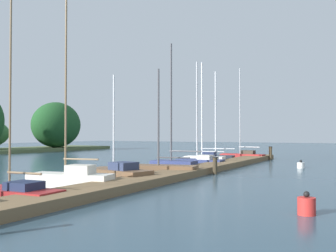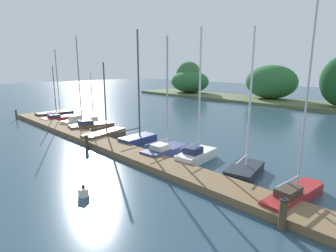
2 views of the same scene
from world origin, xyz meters
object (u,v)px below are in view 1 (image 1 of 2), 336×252
at_px(sailboat_4, 160,169).
at_px(sailboat_6, 199,160).
at_px(sailboat_1, 13,192).
at_px(sailboat_2, 69,177).
at_px(sailboat_8, 216,156).
at_px(channel_buoy_0, 307,206).
at_px(sailboat_3, 116,173).
at_px(mooring_piling_1, 215,165).
at_px(sailboat_5, 172,162).
at_px(channel_buoy_1, 301,165).
at_px(sailboat_9, 242,155).
at_px(mooring_piling_2, 270,153).
at_px(sailboat_7, 204,157).

height_order(sailboat_4, sailboat_6, sailboat_6).
relative_size(sailboat_1, sailboat_2, 0.87).
relative_size(sailboat_8, channel_buoy_0, 11.34).
bearing_deg(sailboat_3, channel_buoy_0, 169.79).
relative_size(sailboat_2, mooring_piling_1, 8.55).
bearing_deg(sailboat_5, sailboat_3, 88.70).
bearing_deg(mooring_piling_1, channel_buoy_1, -29.54).
bearing_deg(sailboat_4, sailboat_5, -86.67).
distance_m(sailboat_5, sailboat_9, 11.48).
xyz_separation_m(sailboat_8, channel_buoy_0, (-18.71, -9.83, -0.13)).
relative_size(sailboat_2, mooring_piling_2, 7.13).
distance_m(sailboat_5, sailboat_8, 8.47).
distance_m(sailboat_7, channel_buoy_1, 7.09).
relative_size(sailboat_2, sailboat_7, 1.07).
xyz_separation_m(sailboat_2, sailboat_7, (14.50, 0.02, 0.04)).
bearing_deg(sailboat_3, channel_buoy_1, -108.21).
bearing_deg(sailboat_5, sailboat_1, 88.80).
height_order(sailboat_8, sailboat_9, sailboat_9).
bearing_deg(channel_buoy_1, sailboat_1, 159.72).
xyz_separation_m(sailboat_9, channel_buoy_0, (-21.69, -8.60, -0.13)).
xyz_separation_m(channel_buoy_0, channel_buoy_1, (15.07, 2.59, -0.06)).
xyz_separation_m(sailboat_1, mooring_piling_1, (11.10, -2.87, 0.19)).
relative_size(sailboat_2, sailboat_4, 1.41).
relative_size(sailboat_9, mooring_piling_1, 8.39).
bearing_deg(sailboat_8, sailboat_9, -124.24).
relative_size(sailboat_2, sailboat_9, 1.02).
height_order(sailboat_2, sailboat_9, sailboat_2).
relative_size(sailboat_2, sailboat_3, 1.61).
xyz_separation_m(sailboat_6, mooring_piling_1, (-4.65, -2.99, 0.08)).
bearing_deg(sailboat_9, sailboat_4, 94.84).
xyz_separation_m(sailboat_2, mooring_piling_2, (21.09, -3.39, 0.16)).
height_order(sailboat_4, sailboat_8, sailboat_8).
bearing_deg(sailboat_7, sailboat_3, 85.12).
bearing_deg(mooring_piling_2, mooring_piling_1, -179.49).
bearing_deg(sailboat_7, sailboat_2, 83.31).
bearing_deg(sailboat_8, channel_buoy_1, 141.49).
xyz_separation_m(sailboat_1, sailboat_4, (9.44, -0.33, 0.04)).
bearing_deg(sailboat_3, sailboat_6, -78.25).
bearing_deg(sailboat_1, sailboat_9, -93.60).
height_order(sailboat_3, mooring_piling_2, sailboat_3).
xyz_separation_m(sailboat_3, sailboat_4, (3.25, -0.61, -0.01)).
bearing_deg(channel_buoy_0, channel_buoy_1, 9.74).
height_order(sailboat_1, channel_buoy_0, sailboat_1).
height_order(sailboat_4, mooring_piling_1, sailboat_4).
height_order(sailboat_1, mooring_piling_2, sailboat_1).
distance_m(sailboat_5, sailboat_7, 5.35).
bearing_deg(sailboat_2, mooring_piling_1, -125.97).
height_order(sailboat_2, sailboat_8, sailboat_2).
height_order(sailboat_8, mooring_piling_1, sailboat_8).
relative_size(sailboat_1, sailboat_7, 0.94).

